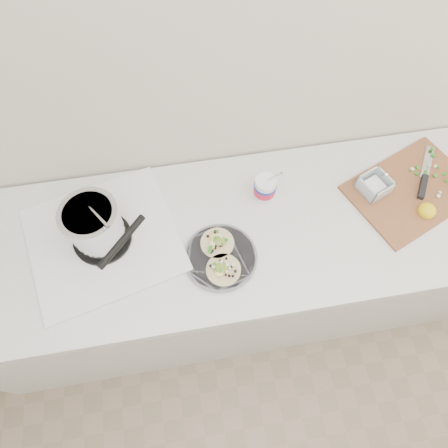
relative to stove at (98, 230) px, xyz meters
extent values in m
cube|color=beige|center=(0.52, 0.28, 0.32)|extent=(3.50, 0.05, 2.60)
cube|color=silver|center=(0.52, -0.02, -0.55)|extent=(2.40, 0.62, 0.86)
cube|color=silver|center=(0.52, -0.04, -0.10)|extent=(2.44, 0.66, 0.04)
cube|color=silver|center=(0.00, 0.00, -0.07)|extent=(0.61, 0.58, 0.01)
cylinder|color=black|center=(0.00, 0.00, -0.06)|extent=(0.21, 0.21, 0.01)
torus|color=black|center=(0.00, 0.00, -0.05)|extent=(0.18, 0.18, 0.02)
cylinder|color=silver|center=(0.00, 0.00, 0.04)|extent=(0.18, 0.18, 0.16)
cylinder|color=slate|center=(0.40, -0.14, -0.07)|extent=(0.24, 0.24, 0.01)
cylinder|color=slate|center=(0.40, -0.14, -0.07)|extent=(0.26, 0.26, 0.00)
cylinder|color=white|center=(0.61, 0.09, -0.03)|extent=(0.08, 0.08, 0.10)
cylinder|color=red|center=(0.61, 0.09, -0.03)|extent=(0.08, 0.08, 0.04)
cylinder|color=#192D99|center=(0.61, 0.09, -0.02)|extent=(0.08, 0.08, 0.01)
cube|color=brown|center=(1.17, 0.02, -0.08)|extent=(0.55, 0.47, 0.01)
cube|color=white|center=(1.02, 0.04, -0.05)|extent=(0.07, 0.07, 0.03)
ellipsoid|color=yellow|center=(1.18, -0.09, -0.05)|extent=(0.06, 0.06, 0.05)
cube|color=silver|center=(1.28, 0.13, -0.07)|extent=(0.12, 0.16, 0.00)
cube|color=black|center=(1.21, 0.02, -0.06)|extent=(0.08, 0.11, 0.02)
camera|label=1|loc=(0.32, -0.68, 1.21)|focal=32.00mm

